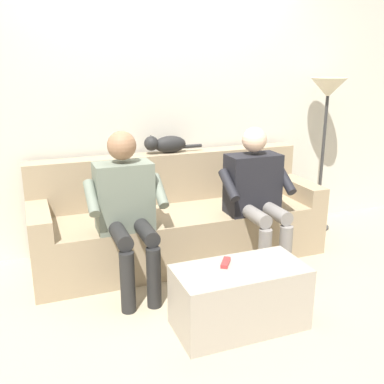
# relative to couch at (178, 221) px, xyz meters

# --- Properties ---
(ground_plane) EXTENTS (8.00, 8.00, 0.00)m
(ground_plane) POSITION_rel_couch_xyz_m (0.00, 0.75, -0.31)
(ground_plane) COLOR tan
(back_wall) EXTENTS (5.39, 0.06, 2.77)m
(back_wall) POSITION_rel_couch_xyz_m (0.00, -0.41, 1.08)
(back_wall) COLOR beige
(back_wall) RESTS_ON ground
(couch) EXTENTS (2.40, 0.77, 0.86)m
(couch) POSITION_rel_couch_xyz_m (0.00, 0.00, 0.00)
(couch) COLOR #9E896B
(couch) RESTS_ON ground
(coffee_table) EXTENTS (0.82, 0.41, 0.40)m
(coffee_table) POSITION_rel_couch_xyz_m (0.00, 1.15, -0.11)
(coffee_table) COLOR #A89E8E
(coffee_table) RESTS_ON ground
(person_left_seated) EXTENTS (0.57, 0.55, 1.13)m
(person_left_seated) POSITION_rel_couch_xyz_m (-0.52, 0.39, 0.33)
(person_left_seated) COLOR black
(person_left_seated) RESTS_ON ground
(person_right_seated) EXTENTS (0.56, 0.58, 1.15)m
(person_right_seated) POSITION_rel_couch_xyz_m (0.52, 0.39, 0.34)
(person_right_seated) COLOR slate
(person_right_seated) RESTS_ON ground
(cat_on_backrest) EXTENTS (0.52, 0.13, 0.16)m
(cat_on_backrest) POSITION_rel_couch_xyz_m (0.03, -0.23, 0.63)
(cat_on_backrest) COLOR black
(cat_on_backrest) RESTS_ON couch
(remote_red) EXTENTS (0.11, 0.13, 0.02)m
(remote_red) POSITION_rel_couch_xyz_m (0.07, 1.08, 0.11)
(remote_red) COLOR #B73333
(remote_red) RESTS_ON coffee_table
(floor_lamp) EXTENTS (0.33, 0.33, 1.47)m
(floor_lamp) POSITION_rel_couch_xyz_m (-1.52, -0.11, 0.96)
(floor_lamp) COLOR #2D2D2D
(floor_lamp) RESTS_ON ground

